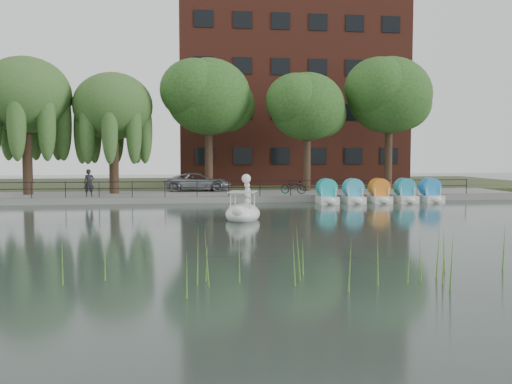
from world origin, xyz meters
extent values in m
plane|color=#384541|center=(0.00, 0.00, 0.00)|extent=(120.00, 120.00, 0.00)
cube|color=gray|center=(0.00, 16.00, 0.20)|extent=(40.00, 6.00, 0.40)
cube|color=gray|center=(0.00, 13.05, 0.20)|extent=(40.00, 0.25, 0.40)
cube|color=#47512D|center=(0.00, 30.00, 0.18)|extent=(60.00, 22.00, 0.36)
cylinder|color=black|center=(0.00, 13.25, 1.35)|extent=(32.00, 0.04, 0.04)
cylinder|color=black|center=(0.00, 13.25, 0.95)|extent=(32.00, 0.04, 0.04)
cylinder|color=black|center=(0.00, 13.25, 0.90)|extent=(0.05, 0.05, 1.00)
cube|color=#4C1E16|center=(7.00, 30.00, 9.36)|extent=(20.00, 10.00, 18.00)
cylinder|color=#473323|center=(-13.00, 16.50, 2.50)|extent=(0.60, 0.60, 4.20)
ellipsoid|color=#4E7234|center=(-13.00, 16.50, 6.91)|extent=(5.88, 5.88, 5.00)
cylinder|color=#473323|center=(-7.50, 17.00, 2.30)|extent=(0.60, 0.60, 3.80)
ellipsoid|color=#4E7234|center=(-7.50, 17.00, 6.29)|extent=(5.32, 5.32, 4.52)
cylinder|color=#473323|center=(-1.00, 18.00, 2.65)|extent=(0.60, 0.60, 4.50)
ellipsoid|color=#46782D|center=(-1.00, 18.00, 7.10)|extent=(6.00, 6.00, 5.10)
cylinder|color=#473323|center=(6.00, 17.50, 2.42)|extent=(0.60, 0.60, 4.05)
ellipsoid|color=#46782D|center=(6.00, 17.50, 6.43)|extent=(5.40, 5.40, 4.59)
cylinder|color=#473323|center=(12.50, 18.50, 2.76)|extent=(0.60, 0.60, 4.72)
ellipsoid|color=#46782D|center=(12.50, 18.50, 7.44)|extent=(6.30, 6.30, 5.36)
imported|color=gray|center=(-1.70, 18.41, 1.15)|extent=(2.95, 5.60, 1.50)
imported|color=gray|center=(4.49, 14.83, 0.90)|extent=(1.25, 1.81, 1.00)
imported|color=black|center=(-8.71, 14.04, 1.39)|extent=(0.80, 0.62, 1.98)
ellipsoid|color=white|center=(-0.15, 3.82, 0.28)|extent=(2.27, 2.88, 0.56)
cube|color=white|center=(-0.18, 3.74, 0.56)|extent=(1.32, 1.38, 0.28)
cube|color=white|center=(-0.16, 3.78, 1.33)|extent=(1.49, 1.55, 0.06)
ellipsoid|color=white|center=(-0.48, 2.81, 0.51)|extent=(0.70, 0.61, 0.52)
sphere|color=white|center=(0.11, 4.62, 1.91)|extent=(0.45, 0.45, 0.45)
cone|color=black|center=(0.20, 4.91, 1.88)|extent=(0.25, 0.29, 0.19)
cylinder|color=yellow|center=(0.16, 4.78, 1.89)|extent=(0.26, 0.16, 0.24)
cube|color=white|center=(6.01, 11.76, 0.22)|extent=(1.15, 1.70, 0.44)
cylinder|color=#20B1B7|center=(6.01, 11.86, 0.95)|extent=(0.90, 1.20, 0.90)
cube|color=white|center=(7.71, 11.76, 0.22)|extent=(1.15, 1.70, 0.44)
cylinder|color=#3BB3DD|center=(7.71, 11.86, 0.95)|extent=(0.90, 1.20, 0.90)
cube|color=white|center=(9.41, 11.76, 0.22)|extent=(1.15, 1.70, 0.44)
cylinder|color=orange|center=(9.41, 11.86, 0.95)|extent=(0.90, 1.20, 0.90)
cube|color=white|center=(11.11, 11.76, 0.22)|extent=(1.15, 1.70, 0.44)
cylinder|color=#2A9EBD|center=(11.11, 11.86, 0.95)|extent=(0.90, 1.20, 0.90)
cube|color=white|center=(12.81, 11.76, 0.22)|extent=(1.15, 1.70, 0.44)
cylinder|color=#2B92E5|center=(12.81, 11.86, 0.95)|extent=(0.90, 1.20, 0.90)
camera|label=1|loc=(-3.09, -22.67, 3.18)|focal=40.00mm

